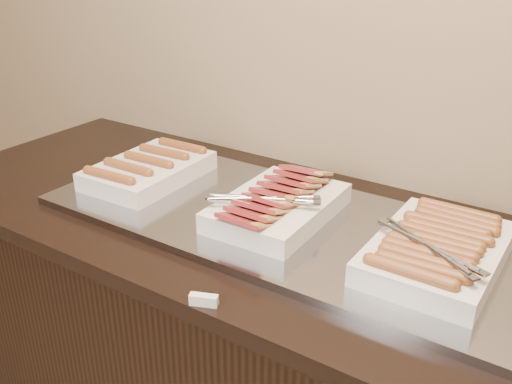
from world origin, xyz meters
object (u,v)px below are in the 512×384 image
counter (278,368)px  dish_left (149,169)px  dish_center (277,204)px  warming_tray (284,222)px  dish_right (437,250)px

counter → dish_left: (-0.43, 0.00, 0.50)m
dish_left → dish_center: (0.42, -0.00, 0.01)m
warming_tray → dish_center: 0.05m
dish_left → dish_center: dish_center is taller
dish_center → dish_right: dish_center is taller
warming_tray → dish_right: size_ratio=3.29×
warming_tray → dish_left: (-0.44, 0.00, 0.04)m
warming_tray → dish_center: size_ratio=3.24×
counter → dish_center: dish_center is taller
dish_left → dish_center: 0.42m
dish_left → dish_center: size_ratio=0.93×
counter → dish_center: (-0.01, -0.00, 0.50)m
dish_left → dish_right: size_ratio=0.94×
dish_right → dish_left: bearing=179.6°
counter → dish_right: dish_right is taller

